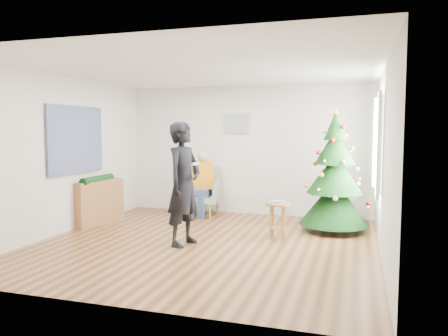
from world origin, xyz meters
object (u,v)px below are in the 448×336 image
(christmas_tree, at_px, (335,175))
(stool, at_px, (278,220))
(console, at_px, (98,202))
(standing_man, at_px, (184,184))
(armchair, at_px, (202,197))

(christmas_tree, height_order, stool, christmas_tree)
(christmas_tree, bearing_deg, console, -170.10)
(christmas_tree, xyz_separation_m, standing_man, (-2.09, -1.58, -0.03))
(standing_man, relative_size, console, 1.84)
(standing_man, distance_m, console, 2.28)
(standing_man, height_order, console, standing_man)
(armchair, distance_m, console, 2.03)
(stool, bearing_deg, armchair, 140.91)
(armchair, relative_size, standing_man, 0.53)
(christmas_tree, bearing_deg, armchair, 166.29)
(armchair, relative_size, console, 0.98)
(stool, height_order, console, console)
(christmas_tree, distance_m, stool, 1.33)
(christmas_tree, relative_size, armchair, 2.15)
(stool, height_order, armchair, armchair)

